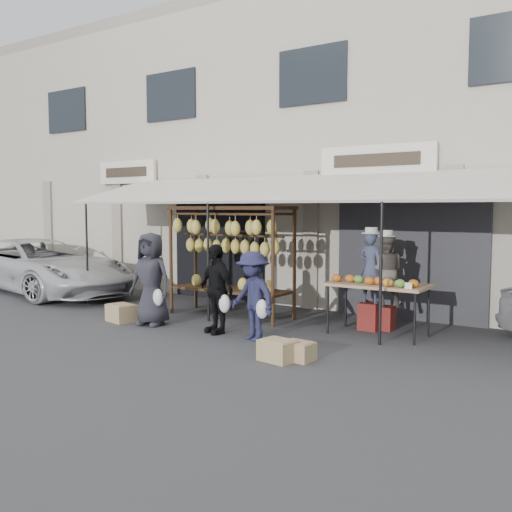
% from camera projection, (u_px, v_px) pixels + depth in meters
% --- Properties ---
extents(ground_plane, '(90.00, 90.00, 0.00)m').
position_uv_depth(ground_plane, '(213.00, 339.00, 9.60)').
color(ground_plane, '#2D2D30').
extents(shophouse, '(24.00, 6.15, 7.30)m').
position_uv_depth(shophouse, '(367.00, 152.00, 14.69)').
color(shophouse, '#B8AF9D').
rests_on(shophouse, ground_plane).
extents(awning, '(10.00, 2.35, 2.92)m').
position_uv_depth(awning, '(283.00, 189.00, 11.27)').
color(awning, silver).
rests_on(awning, ground_plane).
extents(banana_rack, '(2.60, 0.90, 2.24)m').
position_uv_depth(banana_rack, '(229.00, 239.00, 11.42)').
color(banana_rack, '#432A16').
rests_on(banana_rack, ground_plane).
extents(produce_table, '(1.70, 0.90, 1.04)m').
position_uv_depth(produce_table, '(377.00, 285.00, 9.77)').
color(produce_table, tan).
rests_on(produce_table, ground_plane).
extents(vendor_left, '(0.51, 0.38, 1.29)m').
position_uv_depth(vendor_left, '(371.00, 267.00, 10.22)').
color(vendor_left, '#3B425D').
rests_on(vendor_left, stool_left).
extents(vendor_right, '(0.76, 0.68, 1.30)m').
position_uv_depth(vendor_right, '(386.00, 270.00, 10.22)').
color(vendor_right, '#5B534C').
rests_on(vendor_right, stool_right).
extents(customer_left, '(0.91, 0.64, 1.74)m').
position_uv_depth(customer_left, '(151.00, 279.00, 10.66)').
color(customer_left, '#27262E').
rests_on(customer_left, ground_plane).
extents(customer_mid, '(1.00, 0.68, 1.58)m').
position_uv_depth(customer_mid, '(216.00, 289.00, 9.99)').
color(customer_mid, black).
rests_on(customer_mid, ground_plane).
extents(customer_right, '(1.07, 0.79, 1.48)m').
position_uv_depth(customer_right, '(253.00, 296.00, 9.46)').
color(customer_right, '#1F203F').
rests_on(customer_right, ground_plane).
extents(stool_left, '(0.39, 0.39, 0.49)m').
position_uv_depth(stool_left, '(370.00, 316.00, 10.30)').
color(stool_left, maroon).
rests_on(stool_left, ground_plane).
extents(stool_right, '(0.34, 0.34, 0.43)m').
position_uv_depth(stool_right, '(385.00, 318.00, 10.29)').
color(stool_right, maroon).
rests_on(stool_right, ground_plane).
extents(crate_near_a, '(0.56, 0.46, 0.30)m').
position_uv_depth(crate_near_a, '(278.00, 350.00, 8.20)').
color(crate_near_a, tan).
rests_on(crate_near_a, ground_plane).
extents(crate_near_b, '(0.47, 0.37, 0.27)m').
position_uv_depth(crate_near_b, '(298.00, 351.00, 8.24)').
color(crate_near_b, tan).
rests_on(crate_near_b, ground_plane).
extents(crate_far, '(0.63, 0.53, 0.33)m').
position_uv_depth(crate_far, '(121.00, 313.00, 11.06)').
color(crate_far, tan).
rests_on(crate_far, ground_plane).
extents(van, '(5.25, 3.16, 2.05)m').
position_uv_depth(van, '(37.00, 252.00, 15.19)').
color(van, silver).
rests_on(van, ground_plane).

